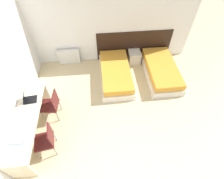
{
  "coord_description": "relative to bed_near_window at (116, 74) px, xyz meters",
  "views": [
    {
      "loc": [
        -0.31,
        -0.65,
        4.22
      ],
      "look_at": [
        0.0,
        2.42,
        0.55
      ],
      "focal_mm": 28.0,
      "sensor_mm": 36.0,
      "label": 1
    }
  ],
  "objects": [
    {
      "name": "desk",
      "position": [
        -2.29,
        -1.75,
        0.39
      ],
      "size": [
        0.59,
        2.18,
        0.76
      ],
      "color": "beige",
      "rests_on": "ground_plane"
    },
    {
      "name": "wall_back",
      "position": [
        -0.21,
        1.05,
        1.14
      ],
      "size": [
        5.75,
        0.05,
        2.7
      ],
      "color": "white",
      "rests_on": "ground_plane"
    },
    {
      "name": "open_notebook",
      "position": [
        -2.34,
        -2.29,
        0.56
      ],
      "size": [
        0.31,
        0.24,
        0.02
      ],
      "rotation": [
        0.0,
        0.0,
        -0.1
      ],
      "color": "#1E4793",
      "rests_on": "desk"
    },
    {
      "name": "bed_near_window",
      "position": [
        0.0,
        0.0,
        0.0
      ],
      "size": [
        0.98,
        1.97,
        0.43
      ],
      "color": "silver",
      "rests_on": "ground_plane"
    },
    {
      "name": "nightstand",
      "position": [
        0.76,
        0.77,
        0.0
      ],
      "size": [
        0.4,
        0.43,
        0.43
      ],
      "color": "beige",
      "rests_on": "ground_plane"
    },
    {
      "name": "chair_near_notebook",
      "position": [
        -1.81,
        -2.23,
        0.31
      ],
      "size": [
        0.48,
        0.48,
        0.92
      ],
      "rotation": [
        0.0,
        0.0,
        0.15
      ],
      "color": "#511919",
      "rests_on": "ground_plane"
    },
    {
      "name": "radiator",
      "position": [
        -1.54,
        0.93,
        0.07
      ],
      "size": [
        0.75,
        0.12,
        0.56
      ],
      "color": "silver",
      "rests_on": "ground_plane"
    },
    {
      "name": "laptop",
      "position": [
        -2.3,
        -1.27,
        0.61
      ],
      "size": [
        0.34,
        0.27,
        0.31
      ],
      "rotation": [
        0.0,
        0.0,
        0.1
      ],
      "color": "black",
      "rests_on": "desk"
    },
    {
      "name": "headboard_panel",
      "position": [
        0.76,
        1.02,
        0.32
      ],
      "size": [
        2.6,
        0.03,
        1.07
      ],
      "color": "black",
      "rests_on": "ground_plane"
    },
    {
      "name": "wall_left",
      "position": [
        -2.61,
        -1.17,
        1.14
      ],
      "size": [
        0.05,
        5.4,
        2.7
      ],
      "color": "white",
      "rests_on": "ground_plane"
    },
    {
      "name": "bed_near_door",
      "position": [
        1.51,
        0.0,
        0.0
      ],
      "size": [
        0.98,
        1.97,
        0.43
      ],
      "color": "silver",
      "rests_on": "ground_plane"
    },
    {
      "name": "chair_near_laptop",
      "position": [
        -1.81,
        -1.26,
        0.31
      ],
      "size": [
        0.46,
        0.46,
        0.92
      ],
      "rotation": [
        0.0,
        0.0,
        -0.09
      ],
      "color": "#511919",
      "rests_on": "ground_plane"
    }
  ]
}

